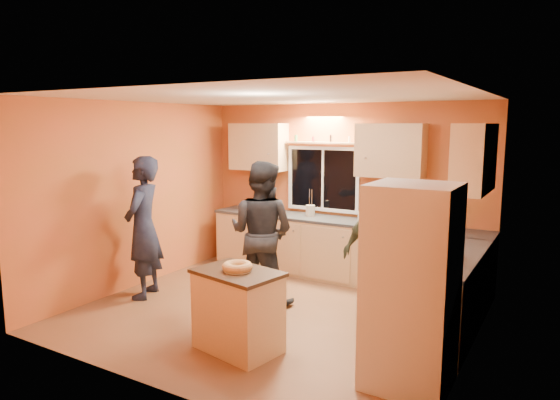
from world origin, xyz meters
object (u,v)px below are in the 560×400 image
Objects in this scene: person_center at (261,233)px; person_right at (378,250)px; refrigerator at (411,287)px; person_left at (143,227)px; island at (238,310)px.

person_right is (1.44, 0.31, -0.11)m from person_center.
person_left reaches higher than refrigerator.
refrigerator reaches higher than person_right.
refrigerator is 1.77m from island.
person_left is 1.16× the size of person_right.
person_right is (-0.80, 1.39, -0.09)m from refrigerator.
refrigerator is 1.88× the size of island.
person_right is at bearing 85.32° from person_left.
person_right reaches higher than island.
refrigerator is 3.73m from person_left.
island is at bearing 48.89° from person_left.
person_left is 3.05m from person_right.
refrigerator is at bearing 17.95° from island.
island is 1.88m from person_right.
refrigerator is at bearing 60.45° from person_left.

